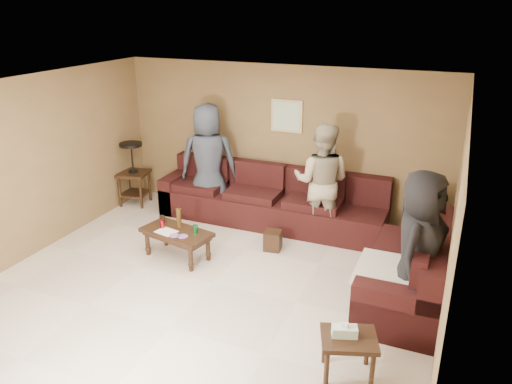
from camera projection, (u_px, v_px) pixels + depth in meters
The scene contains 10 objects.
room at pixel (208, 160), 5.85m from camera, with size 5.60×5.50×2.50m.
sectional_sofa at pixel (309, 225), 7.34m from camera, with size 4.65×2.90×0.97m.
coffee_table at pixel (177, 234), 6.98m from camera, with size 1.08×0.69×0.70m.
end_table_left at pixel (133, 172), 8.78m from camera, with size 0.58×0.58×1.12m.
side_table_right at pixel (348, 342), 4.74m from camera, with size 0.64×0.58×0.58m.
waste_bin at pixel (273, 240), 7.27m from camera, with size 0.24×0.24×0.29m, color black.
wall_art at pixel (287, 116), 7.93m from camera, with size 0.52×0.04×0.52m.
person_left at pixel (208, 161), 8.19m from camera, with size 0.93×0.61×1.90m, color #303642.
person_middle at pixel (321, 182), 7.43m from camera, with size 0.87×0.68×1.79m, color tan.
person_right at pixel (418, 249), 5.40m from camera, with size 0.88×0.57×1.79m, color black.
Camera 1 is at (2.67, -4.94, 3.41)m, focal length 35.00 mm.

